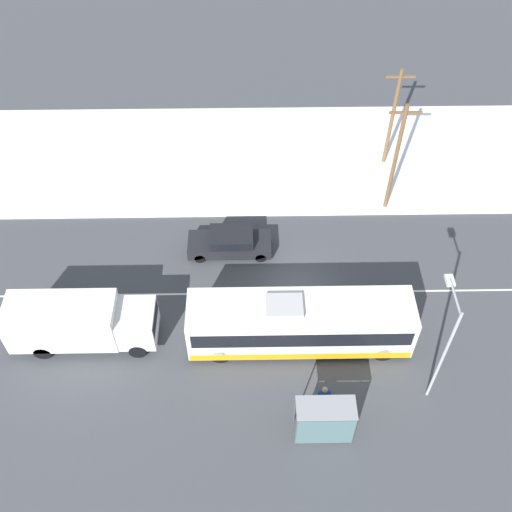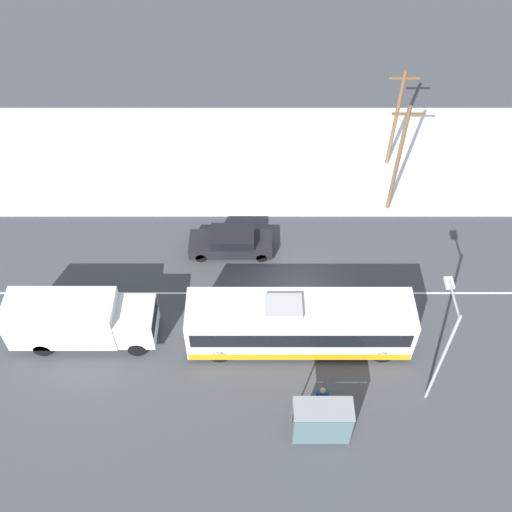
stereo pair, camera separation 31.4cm
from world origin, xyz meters
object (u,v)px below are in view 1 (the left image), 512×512
(sedan_car, at_px, (230,242))
(streetlamp, at_px, (445,338))
(box_truck, at_px, (79,322))
(city_bus, at_px, (300,324))
(pedestrian_at_stop, at_px, (324,395))
(bus_shelter, at_px, (326,421))
(utility_pole_snowlot, at_px, (392,117))
(utility_pole_roadside, at_px, (396,158))

(sedan_car, xyz_separation_m, streetlamp, (9.64, -9.04, 3.39))
(box_truck, xyz_separation_m, streetlamp, (17.13, -2.97, 2.63))
(sedan_car, bearing_deg, box_truck, 39.04)
(box_truck, height_order, sedan_car, box_truck)
(city_bus, xyz_separation_m, pedestrian_at_stop, (0.91, -3.71, -0.51))
(bus_shelter, bearing_deg, box_truck, 154.91)
(bus_shelter, relative_size, utility_pole_snowlot, 0.37)
(sedan_car, distance_m, bus_shelter, 12.45)
(sedan_car, bearing_deg, pedestrian_at_stop, 114.12)
(pedestrian_at_stop, relative_size, utility_pole_snowlot, 0.24)
(city_bus, relative_size, sedan_car, 2.33)
(box_truck, relative_size, utility_pole_snowlot, 1.04)
(streetlamp, bearing_deg, sedan_car, 136.82)
(utility_pole_roadside, relative_size, utility_pole_snowlot, 1.07)
(city_bus, xyz_separation_m, utility_pole_roadside, (6.08, 9.90, 2.43))
(sedan_car, height_order, pedestrian_at_stop, pedestrian_at_stop)
(bus_shelter, bearing_deg, city_bus, 98.42)
(city_bus, xyz_separation_m, utility_pole_snowlot, (6.68, 14.27, 2.17))
(utility_pole_roadside, height_order, utility_pole_snowlot, utility_pole_roadside)
(sedan_car, relative_size, pedestrian_at_stop, 2.84)
(city_bus, bearing_deg, box_truck, 178.71)
(streetlamp, bearing_deg, city_bus, 155.80)
(sedan_car, distance_m, utility_pole_snowlot, 13.30)
(sedan_car, relative_size, bus_shelter, 1.81)
(box_truck, distance_m, utility_pole_snowlot, 22.72)
(pedestrian_at_stop, xyz_separation_m, bus_shelter, (-0.12, -1.59, 0.63))
(streetlamp, distance_m, utility_pole_roadside, 12.62)
(pedestrian_at_stop, distance_m, utility_pole_snowlot, 19.08)
(pedestrian_at_stop, distance_m, utility_pole_roadside, 14.86)
(streetlamp, bearing_deg, bus_shelter, -153.86)
(city_bus, relative_size, pedestrian_at_stop, 6.61)
(city_bus, xyz_separation_m, box_truck, (-11.08, 0.25, 0.04))
(bus_shelter, bearing_deg, utility_pole_roadside, 70.79)
(pedestrian_at_stop, bearing_deg, sedan_car, 114.12)
(bus_shelter, distance_m, utility_pole_roadside, 16.27)
(box_truck, bearing_deg, city_bus, -1.29)
(pedestrian_at_stop, xyz_separation_m, utility_pole_snowlot, (5.77, 17.99, 2.67))
(pedestrian_at_stop, distance_m, streetlamp, 6.13)
(utility_pole_snowlot, bearing_deg, streetlamp, -92.10)
(sedan_car, bearing_deg, streetlamp, 136.82)
(city_bus, relative_size, box_truck, 1.52)
(box_truck, bearing_deg, bus_shelter, -25.09)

